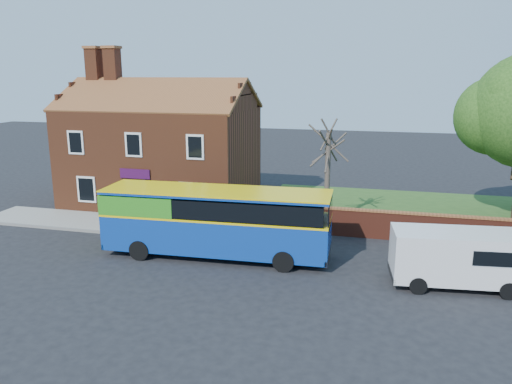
# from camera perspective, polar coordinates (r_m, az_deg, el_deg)

# --- Properties ---
(ground) EXTENTS (120.00, 120.00, 0.00)m
(ground) POSITION_cam_1_polar(r_m,az_deg,el_deg) (23.13, -6.40, -9.16)
(ground) COLOR black
(ground) RESTS_ON ground
(pavement) EXTENTS (18.00, 3.50, 0.12)m
(pavement) POSITION_cam_1_polar(r_m,az_deg,el_deg) (30.88, -14.85, -3.57)
(pavement) COLOR gray
(pavement) RESTS_ON ground
(kerb) EXTENTS (18.00, 0.15, 0.14)m
(kerb) POSITION_cam_1_polar(r_m,az_deg,el_deg) (29.43, -16.50, -4.49)
(kerb) COLOR slate
(kerb) RESTS_ON ground
(grass_strip) EXTENTS (26.00, 12.00, 0.04)m
(grass_strip) POSITION_cam_1_polar(r_m,az_deg,el_deg) (34.49, 22.66, -2.46)
(grass_strip) COLOR #426B28
(grass_strip) RESTS_ON ground
(shop_building) EXTENTS (12.30, 8.13, 10.50)m
(shop_building) POSITION_cam_1_polar(r_m,az_deg,el_deg) (35.13, -10.68, 4.30)
(shop_building) COLOR brown
(shop_building) RESTS_ON ground
(boundary_wall) EXTENTS (22.00, 0.38, 1.60)m
(boundary_wall) POSITION_cam_1_polar(r_m,az_deg,el_deg) (28.58, 24.42, -4.14)
(boundary_wall) COLOR maroon
(boundary_wall) RESTS_ON ground
(bus) EXTENTS (11.17, 3.25, 3.37)m
(bus) POSITION_cam_1_polar(r_m,az_deg,el_deg) (24.55, -5.34, -3.05)
(bus) COLOR #0D3897
(bus) RESTS_ON ground
(van_near) EXTENTS (5.68, 2.76, 2.41)m
(van_near) POSITION_cam_1_polar(r_m,az_deg,el_deg) (22.81, 22.20, -6.82)
(van_near) COLOR white
(van_near) RESTS_ON ground
(bare_tree) EXTENTS (2.25, 2.68, 6.00)m
(bare_tree) POSITION_cam_1_polar(r_m,az_deg,el_deg) (29.65, 8.17, 2.07)
(bare_tree) COLOR #4C4238
(bare_tree) RESTS_ON ground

